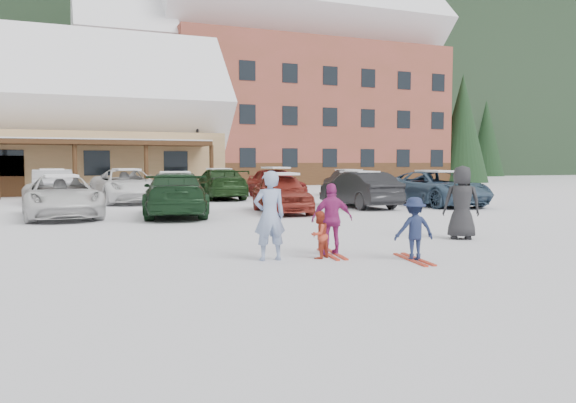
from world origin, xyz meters
name	(u,v)px	position (x,y,z in m)	size (l,w,h in m)	color
ground	(293,256)	(0.00, 0.00, 0.00)	(160.00, 160.00, 0.00)	white
forested_hillside	(88,53)	(0.00, 85.00, 19.00)	(300.00, 70.00, 38.00)	black
alpine_hotel	(279,88)	(14.27, 38.00, 8.63)	(31.48, 14.01, 21.48)	brown
lamp_post	(197,138)	(3.72, 24.83, 3.38)	(0.50, 0.25, 5.96)	black
conifer_1	(463,114)	(30.00, 32.00, 6.26)	(4.84, 4.84, 11.22)	black
conifer_3	(176,128)	(6.00, 44.00, 5.12)	(3.96, 3.96, 9.18)	black
conifer_4	(412,122)	(34.00, 46.00, 6.54)	(5.06, 5.06, 11.73)	black
adult_skier	(270,216)	(-0.61, -0.33, 0.84)	(0.61, 0.40, 1.69)	#8498C1
toddler_red	(319,235)	(0.34, -0.49, 0.46)	(0.44, 0.35, 0.91)	#B33A24
child_navy	(414,229)	(1.92, -1.33, 0.60)	(0.77, 0.44, 1.19)	#182243
skis_child_navy	(414,259)	(1.92, -1.33, 0.01)	(0.20, 1.40, 0.03)	red
child_magenta	(332,219)	(0.76, -0.20, 0.71)	(0.84, 0.35, 1.43)	#A42977
skis_child_magenta	(332,254)	(0.76, -0.20, 0.01)	(0.20, 1.40, 0.03)	red
bystander_dark	(462,202)	(4.67, 0.71, 0.88)	(0.86, 0.56, 1.77)	#232326
parked_car_2	(61,197)	(-4.25, 9.90, 0.70)	(2.33, 5.06, 1.41)	silver
parked_car_3	(175,194)	(-0.63, 9.03, 0.75)	(2.10, 5.17, 1.50)	#16331C
parked_car_4	(281,193)	(3.22, 8.92, 0.72)	(1.70, 4.22, 1.44)	maroon
parked_car_5	(359,189)	(7.08, 10.03, 0.73)	(1.55, 4.44, 1.46)	black
parked_car_6	(435,188)	(10.55, 9.66, 0.74)	(2.45, 5.31, 1.48)	#3A546D
parked_car_9	(52,186)	(-4.64, 17.15, 0.76)	(1.61, 4.62, 1.52)	#B0B1B6
parked_car_10	(127,186)	(-1.50, 16.28, 0.77)	(2.54, 5.51, 1.53)	white
parked_car_11	(219,184)	(3.09, 17.31, 0.76)	(2.13, 5.23, 1.52)	#193415
parked_car_12	(276,183)	(6.13, 17.26, 0.79)	(1.86, 4.62, 1.57)	maroon
parked_car_13	(348,183)	(10.35, 17.14, 0.71)	(1.51, 4.34, 1.43)	black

